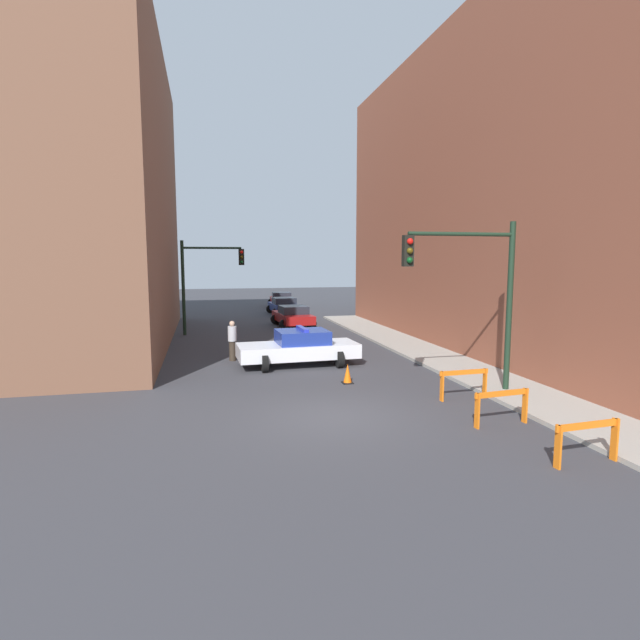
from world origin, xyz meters
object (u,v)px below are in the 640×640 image
parked_car_mid (284,306)px  barrier_front (587,435)px  police_car (299,347)px  barrier_back (464,379)px  traffic_light_near (476,281)px  pedestrian_crossing (232,340)px  barrier_mid (502,402)px  traffic_light_far (203,273)px  traffic_cone (348,374)px  parked_car_near (293,316)px  parked_car_far (281,299)px

parked_car_mid → barrier_front: (1.67, -28.96, -0.06)m
police_car → barrier_back: (3.90, -5.86, -0.11)m
traffic_light_near → pedestrian_crossing: (-6.94, 7.01, -2.67)m
traffic_light_near → pedestrian_crossing: 10.22m
pedestrian_crossing → barrier_back: pedestrian_crossing is taller
pedestrian_crossing → barrier_front: 13.91m
pedestrian_crossing → barrier_mid: 11.55m
traffic_light_far → traffic_cone: (4.67, -12.51, -3.08)m
traffic_light_near → traffic_light_far: bearing=118.5°
traffic_light_far → police_car: (3.60, -9.32, -2.67)m
parked_car_near → barrier_back: 17.40m
barrier_front → barrier_mid: same height
parked_car_near → barrier_front: parked_car_near is taller
barrier_front → parked_car_near: bearing=95.6°
parked_car_mid → barrier_mid: bearing=-88.7°
traffic_light_near → parked_car_near: bearing=99.0°
traffic_light_far → pedestrian_crossing: 8.25m
pedestrian_crossing → barrier_front: pedestrian_crossing is taller
traffic_cone → parked_car_mid: bearing=86.8°
traffic_light_near → traffic_light_far: size_ratio=1.00×
traffic_light_far → parked_car_mid: size_ratio=1.20×
police_car → parked_car_mid: (2.27, 18.19, -0.05)m
police_car → barrier_back: police_car is taller
traffic_light_far → barrier_front: traffic_light_far is taller
traffic_light_near → barrier_back: traffic_light_near is taller
traffic_light_far → parked_car_far: (6.62, 14.98, -2.72)m
parked_car_mid → police_car: bearing=-98.8°
parked_car_mid → pedestrian_crossing: 17.31m
traffic_light_near → parked_car_mid: bearing=95.2°
traffic_light_far → barrier_mid: 19.19m
parked_car_far → pedestrian_crossing: bearing=-99.4°
parked_car_mid → barrier_front: size_ratio=2.72×
police_car → parked_car_near: police_car is taller
police_car → barrier_mid: bearing=-158.6°
pedestrian_crossing → traffic_light_near: bearing=-157.0°
parked_car_far → traffic_cone: bearing=-89.8°
barrier_front → traffic_light_near: bearing=84.7°
parked_car_far → pedestrian_crossing: size_ratio=2.66×
parked_car_near → parked_car_mid: bearing=82.1°
barrier_front → parked_car_mid: bearing=93.3°
pedestrian_crossing → barrier_mid: (6.14, -9.78, -0.24)m
barrier_front → traffic_cone: bearing=110.7°
parked_car_mid → pedestrian_crossing: pedestrian_crossing is taller
parked_car_far → barrier_back: bearing=-84.1°
traffic_light_far → traffic_cone: size_ratio=7.93×
parked_car_mid → barrier_mid: (1.37, -26.41, -0.06)m
pedestrian_crossing → barrier_back: bearing=-160.8°
parked_car_far → pedestrian_crossing: 23.41m
police_car → traffic_light_near: bearing=-143.4°
police_car → parked_car_near: bearing=-11.3°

